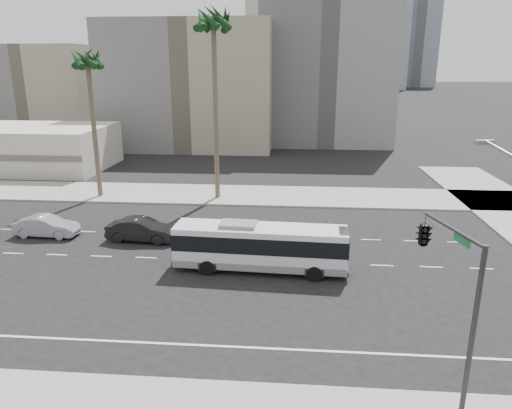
# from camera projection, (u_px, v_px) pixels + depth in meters

# --- Properties ---
(ground) EXTENTS (700.00, 700.00, 0.00)m
(ground) POSITION_uv_depth(u_px,v_px,m) (238.00, 261.00, 29.92)
(ground) COLOR black
(ground) RESTS_ON ground
(sidewalk_north) EXTENTS (120.00, 7.00, 0.15)m
(sidewalk_north) POSITION_uv_depth(u_px,v_px,m) (257.00, 195.00, 44.71)
(sidewalk_north) COLOR gray
(sidewalk_north) RESTS_ON ground
(commercial_low) EXTENTS (22.00, 12.16, 5.00)m
(commercial_low) POSITION_uv_depth(u_px,v_px,m) (15.00, 147.00, 56.38)
(commercial_low) COLOR beige
(commercial_low) RESTS_ON ground
(midrise_beige_west) EXTENTS (24.00, 18.00, 18.00)m
(midrise_beige_west) POSITION_uv_depth(u_px,v_px,m) (194.00, 85.00, 71.29)
(midrise_beige_west) COLOR slate
(midrise_beige_west) RESTS_ON ground
(midrise_gray_center) EXTENTS (20.00, 20.00, 26.00)m
(midrise_gray_center) POSITION_uv_depth(u_px,v_px,m) (325.00, 58.00, 75.28)
(midrise_gray_center) COLOR slate
(midrise_gray_center) RESTS_ON ground
(midrise_beige_far) EXTENTS (18.00, 16.00, 15.00)m
(midrise_beige_far) POSITION_uv_depth(u_px,v_px,m) (47.00, 93.00, 78.52)
(midrise_beige_far) COLOR slate
(midrise_beige_far) RESTS_ON ground
(civic_tower) EXTENTS (42.00, 42.00, 129.00)m
(civic_tower) POSITION_uv_depth(u_px,v_px,m) (287.00, 14.00, 257.89)
(civic_tower) COLOR beige
(civic_tower) RESTS_ON ground
(highrise_right) EXTENTS (26.00, 26.00, 70.00)m
(highrise_right) POSITION_uv_depth(u_px,v_px,m) (380.00, 17.00, 236.21)
(highrise_right) COLOR slate
(highrise_right) RESTS_ON ground
(highrise_far) EXTENTS (22.00, 22.00, 60.00)m
(highrise_far) POSITION_uv_depth(u_px,v_px,m) (415.00, 32.00, 264.35)
(highrise_far) COLOR slate
(highrise_far) RESTS_ON ground
(city_bus) EXTENTS (10.46, 2.85, 2.97)m
(city_bus) POSITION_uv_depth(u_px,v_px,m) (260.00, 246.00, 28.18)
(city_bus) COLOR silver
(city_bus) RESTS_ON ground
(car_a) EXTENTS (2.08, 5.02, 1.62)m
(car_a) POSITION_uv_depth(u_px,v_px,m) (142.00, 230.00, 33.17)
(car_a) COLOR black
(car_a) RESTS_ON ground
(car_b) EXTENTS (1.75, 4.64, 1.51)m
(car_b) POSITION_uv_depth(u_px,v_px,m) (46.00, 226.00, 34.06)
(car_b) COLOR gray
(car_b) RESTS_ON ground
(traffic_signal) EXTENTS (3.11, 4.24, 6.68)m
(traffic_signal) POSITION_uv_depth(u_px,v_px,m) (429.00, 242.00, 17.68)
(traffic_signal) COLOR #262628
(traffic_signal) RESTS_ON ground
(palm_near) EXTENTS (4.95, 4.95, 16.67)m
(palm_near) POSITION_uv_depth(u_px,v_px,m) (214.00, 26.00, 39.63)
(palm_near) COLOR brown
(palm_near) RESTS_ON ground
(palm_mid) EXTENTS (4.34, 4.34, 13.44)m
(palm_mid) POSITION_uv_depth(u_px,v_px,m) (88.00, 64.00, 41.03)
(palm_mid) COLOR brown
(palm_mid) RESTS_ON ground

